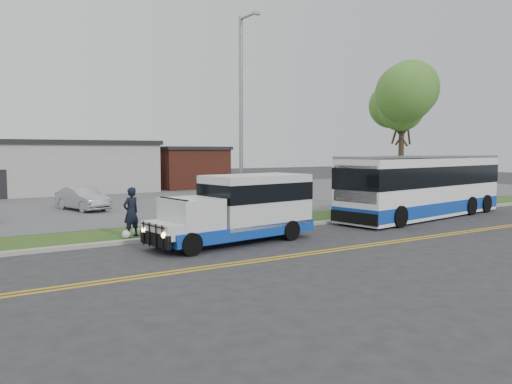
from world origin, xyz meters
TOP-DOWN VIEW (x-y plane):
  - ground at (0.00, 0.00)m, footprint 140.00×140.00m
  - lane_line_north at (0.00, -3.85)m, footprint 70.00×0.12m
  - lane_line_south at (0.00, -4.15)m, footprint 70.00×0.12m
  - curb at (0.00, 1.10)m, footprint 80.00×0.30m
  - verge at (0.00, 2.90)m, footprint 80.00×3.30m
  - parking_lot at (0.00, 17.00)m, footprint 80.00×25.00m
  - brick_wing at (10.50, 26.00)m, footprint 6.30×7.30m
  - tree_east at (14.00, 3.00)m, footprint 5.20×5.20m
  - streetlight_near at (3.00, 2.73)m, footprint 0.35×1.53m
  - shuttle_bus at (0.95, -0.80)m, footprint 6.92×3.00m
  - transit_bus at (12.69, 0.28)m, footprint 11.98×4.41m
  - pedestrian at (-2.57, 1.92)m, footprint 0.84×0.70m
  - parked_car_a at (-2.06, 12.22)m, footprint 2.44×4.27m
  - grocery_bag_left at (-2.87, 1.67)m, footprint 0.32×0.32m
  - grocery_bag_right at (-2.27, 2.17)m, footprint 0.32×0.32m

SIDE VIEW (x-z plane):
  - ground at x=0.00m, z-range 0.00..0.00m
  - lane_line_north at x=0.00m, z-range 0.00..0.01m
  - lane_line_south at x=0.00m, z-range 0.00..0.01m
  - verge at x=0.00m, z-range 0.00..0.10m
  - parking_lot at x=0.00m, z-range 0.00..0.10m
  - curb at x=0.00m, z-range 0.00..0.15m
  - grocery_bag_left at x=-2.87m, z-range 0.10..0.42m
  - grocery_bag_right at x=-2.27m, z-range 0.10..0.42m
  - parked_car_a at x=-2.06m, z-range 0.10..1.43m
  - pedestrian at x=-2.57m, z-range 0.10..2.08m
  - shuttle_bus at x=0.95m, z-range 0.09..2.66m
  - transit_bus at x=12.69m, z-range 0.02..3.27m
  - brick_wing at x=10.50m, z-range 0.01..3.91m
  - streetlight_near at x=3.00m, z-range 0.48..9.98m
  - tree_east at x=14.00m, z-range 2.04..10.37m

